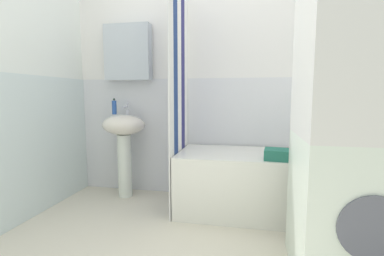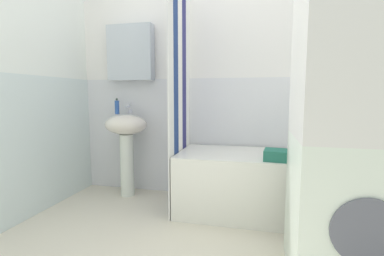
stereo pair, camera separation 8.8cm
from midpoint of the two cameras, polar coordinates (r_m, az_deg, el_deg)
wall_back_tiled at (r=2.83m, az=6.69°, el=8.84°), size 3.60×0.18×2.40m
wall_left_tiled at (r=2.64m, az=-31.23°, el=7.62°), size 0.07×1.81×2.40m
sink at (r=2.89m, az=-12.45°, el=-1.75°), size 0.44×0.34×0.84m
faucet at (r=2.94m, az=-11.89°, el=3.96°), size 0.03×0.12×0.12m
soap_dispenser at (r=2.99m, az=-14.28°, el=4.19°), size 0.05×0.05×0.16m
bathtub at (r=2.55m, az=15.58°, el=-11.03°), size 1.49×0.67×0.53m
shower_curtain at (r=2.51m, az=-1.51°, el=6.01°), size 0.01×0.67×2.00m
body_wash_bottle at (r=2.79m, az=28.95°, el=-2.39°), size 0.06×0.06×0.21m
shampoo_bottle at (r=2.80m, az=27.00°, el=-2.92°), size 0.05×0.05×0.15m
lotion_bottle at (r=2.78m, az=24.53°, el=-2.67°), size 0.04×0.04×0.16m
towel_folded at (r=2.27m, az=19.61°, el=-5.35°), size 0.33×0.22×0.08m
washer_dryer_stack at (r=1.70m, az=30.98°, el=-1.83°), size 0.56×0.63×1.61m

